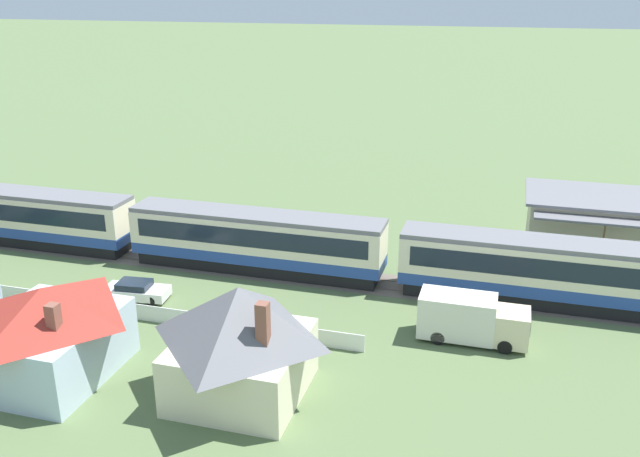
{
  "coord_description": "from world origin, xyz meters",
  "views": [
    {
      "loc": [
        -5.34,
        -41.42,
        19.3
      ],
      "look_at": [
        -18.71,
        4.99,
        1.77
      ],
      "focal_mm": 38.0,
      "sensor_mm": 36.0,
      "label": 1
    }
  ],
  "objects_px": {
    "station_building": "(596,225)",
    "delivery_truck_cream": "(470,319)",
    "passenger_train": "(397,254)",
    "cottage_red_roof": "(47,330)",
    "cottage_grey_roof": "(240,339)",
    "parked_car_white": "(136,291)"
  },
  "relations": [
    {
      "from": "passenger_train",
      "to": "cottage_red_roof",
      "type": "relative_size",
      "value": 10.02
    },
    {
      "from": "cottage_red_roof",
      "to": "delivery_truck_cream",
      "type": "distance_m",
      "value": 22.88
    },
    {
      "from": "passenger_train",
      "to": "cottage_grey_roof",
      "type": "relative_size",
      "value": 11.28
    },
    {
      "from": "station_building",
      "to": "cottage_red_roof",
      "type": "xyz_separation_m",
      "value": [
        -28.6,
        -25.54,
        0.21
      ]
    },
    {
      "from": "station_building",
      "to": "parked_car_white",
      "type": "xyz_separation_m",
      "value": [
        -29.09,
        -16.3,
        -1.78
      ]
    },
    {
      "from": "parked_car_white",
      "to": "delivery_truck_cream",
      "type": "height_order",
      "value": "delivery_truck_cream"
    },
    {
      "from": "cottage_red_roof",
      "to": "delivery_truck_cream",
      "type": "relative_size",
      "value": 1.24
    },
    {
      "from": "passenger_train",
      "to": "cottage_red_roof",
      "type": "xyz_separation_m",
      "value": [
        -15.35,
        -15.84,
        0.19
      ]
    },
    {
      "from": "passenger_train",
      "to": "parked_car_white",
      "type": "height_order",
      "value": "passenger_train"
    },
    {
      "from": "delivery_truck_cream",
      "to": "station_building",
      "type": "bearing_deg",
      "value": 63.42
    },
    {
      "from": "delivery_truck_cream",
      "to": "cottage_red_roof",
      "type": "bearing_deg",
      "value": -154.84
    },
    {
      "from": "passenger_train",
      "to": "station_building",
      "type": "bearing_deg",
      "value": 36.22
    },
    {
      "from": "cottage_grey_roof",
      "to": "parked_car_white",
      "type": "height_order",
      "value": "cottage_grey_roof"
    },
    {
      "from": "passenger_train",
      "to": "cottage_red_roof",
      "type": "height_order",
      "value": "cottage_red_roof"
    },
    {
      "from": "parked_car_white",
      "to": "passenger_train",
      "type": "bearing_deg",
      "value": 16.44
    },
    {
      "from": "passenger_train",
      "to": "parked_car_white",
      "type": "xyz_separation_m",
      "value": [
        -15.83,
        -6.59,
        -1.8
      ]
    },
    {
      "from": "cottage_red_roof",
      "to": "station_building",
      "type": "bearing_deg",
      "value": 41.77
    },
    {
      "from": "passenger_train",
      "to": "delivery_truck_cream",
      "type": "height_order",
      "value": "passenger_train"
    },
    {
      "from": "station_building",
      "to": "cottage_grey_roof",
      "type": "height_order",
      "value": "cottage_grey_roof"
    },
    {
      "from": "station_building",
      "to": "cottage_grey_roof",
      "type": "relative_size",
      "value": 1.53
    },
    {
      "from": "station_building",
      "to": "delivery_truck_cream",
      "type": "bearing_deg",
      "value": -116.58
    },
    {
      "from": "cottage_red_roof",
      "to": "parked_car_white",
      "type": "distance_m",
      "value": 9.47
    }
  ]
}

